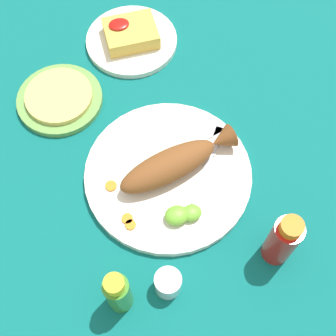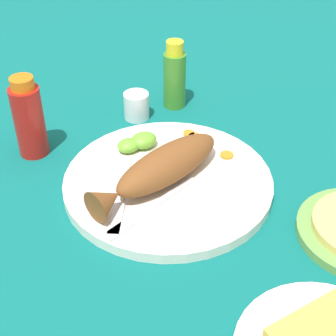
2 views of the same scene
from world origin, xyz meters
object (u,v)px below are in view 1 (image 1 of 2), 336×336
hot_sauce_bottle_green (118,293)px  side_plate_fries (132,41)px  salt_cup (168,284)px  fork_far (209,159)px  fried_fish (175,163)px  main_plate (168,175)px  fork_near (193,142)px  hot_sauce_bottle_red (283,240)px  tortilla_plate (60,99)px

hot_sauce_bottle_green → side_plate_fries: (-0.15, -0.58, -0.06)m
salt_cup → side_plate_fries: (-0.07, -0.58, -0.02)m
fork_far → hot_sauce_bottle_green: hot_sauce_bottle_green is taller
fried_fish → fork_far: (-0.07, -0.00, -0.03)m
fried_fish → hot_sauce_bottle_green: bearing=40.2°
fried_fish → side_plate_fries: (0.01, -0.36, -0.04)m
main_plate → side_plate_fries: 0.37m
hot_sauce_bottle_green → fork_near: bearing=-128.4°
hot_sauce_bottle_red → side_plate_fries: hot_sauce_bottle_red is taller
fried_fish → hot_sauce_bottle_green: 0.27m
main_plate → fork_far: 0.09m
fork_far → hot_sauce_bottle_green: 0.33m
tortilla_plate → main_plate: bearing=127.0°
fried_fish → tortilla_plate: fried_fish is taller
fork_near → side_plate_fries: 0.32m
main_plate → side_plate_fries: bearing=-91.4°
fork_far → side_plate_fries: 0.37m
fried_fish → side_plate_fries: bearing=-102.7°
fork_far → tortilla_plate: 0.36m
tortilla_plate → hot_sauce_bottle_green: bearing=94.5°
hot_sauce_bottle_green → side_plate_fries: hot_sauce_bottle_green is taller
side_plate_fries → hot_sauce_bottle_green: bearing=75.1°
main_plate → fork_far: bearing=-175.5°
fork_near → side_plate_fries: bearing=85.1°
side_plate_fries → fork_near: bearing=100.8°
main_plate → tortilla_plate: 0.30m
fork_far → hot_sauce_bottle_red: (-0.06, 0.21, 0.05)m
fried_fish → hot_sauce_bottle_red: bearing=109.6°
fork_near → salt_cup: salt_cup is taller
fork_far → side_plate_fries: fork_far is taller
salt_cup → tortilla_plate: salt_cup is taller
main_plate → hot_sauce_bottle_green: size_ratio=2.45×
fried_fish → main_plate: bearing=-0.0°
hot_sauce_bottle_red → salt_cup: hot_sauce_bottle_red is taller
hot_sauce_bottle_green → salt_cup: size_ratio=2.65×
side_plate_fries → fried_fish: bearing=91.0°
hot_sauce_bottle_red → hot_sauce_bottle_green: bearing=2.4°
main_plate → hot_sauce_bottle_green: 0.27m
fried_fish → side_plate_fries: 0.36m
hot_sauce_bottle_red → salt_cup: bearing=2.8°
main_plate → tortilla_plate: main_plate is taller
main_plate → hot_sauce_bottle_red: 0.26m
main_plate → fork_far: size_ratio=2.10×
fork_near → salt_cup: 0.30m
hot_sauce_bottle_red → hot_sauce_bottle_green: hot_sauce_bottle_red is taller
fork_near → tortilla_plate: 0.31m
salt_cup → fork_near: bearing=-115.3°
hot_sauce_bottle_red → tortilla_plate: hot_sauce_bottle_red is taller
main_plate → salt_cup: bearing=74.9°
main_plate → fork_far: fork_far is taller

